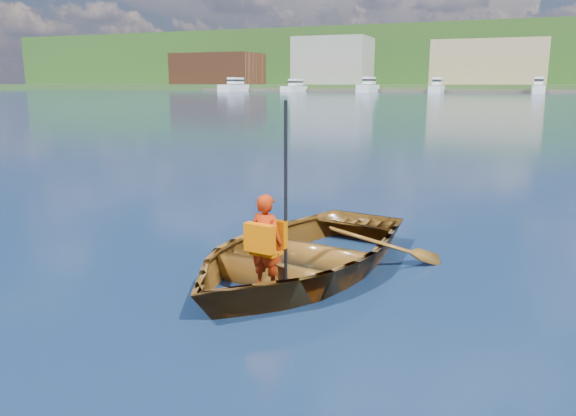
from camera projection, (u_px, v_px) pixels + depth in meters
The scene contains 8 objects.
ground at pixel (323, 304), 5.90m from camera, with size 600.00×600.00×0.00m.
rowboat at pixel (298, 252), 6.83m from camera, with size 3.51×4.40×0.81m.
child_paddler at pixel (267, 241), 5.93m from camera, with size 0.42×0.39×2.00m.
shoreline at pixel (509, 62), 218.79m from camera, with size 400.00×140.00×22.00m.
dock at pixel (475, 91), 142.89m from camera, with size 160.01×11.41×0.80m.
waterfront_buildings at pixel (478, 64), 156.99m from camera, with size 202.00×16.00×14.00m.
marina_yachts at pixel (474, 87), 138.40m from camera, with size 142.30×13.13×4.21m.
hillside_trees at pixel (512, 43), 219.13m from camera, with size 314.86×79.89×22.99m.
Camera 1 is at (1.67, -5.29, 2.27)m, focal length 35.00 mm.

